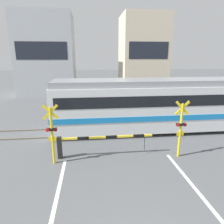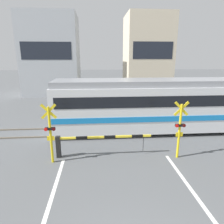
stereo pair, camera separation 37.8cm
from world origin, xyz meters
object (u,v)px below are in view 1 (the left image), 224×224
object	(u,v)px
crossing_signal_left	(52,132)
crossing_barrier_near	(87,142)
crossing_barrier_far	(125,109)
crossing_signal_right	(181,127)
commuter_train	(176,103)

from	to	relation	value
crossing_signal_left	crossing_barrier_near	bearing A→B (deg)	17.02
crossing_barrier_far	crossing_signal_right	distance (m)	6.58
crossing_signal_left	crossing_signal_right	bearing A→B (deg)	0.00
crossing_barrier_far	crossing_signal_left	size ratio (longest dim) A/B	1.66
crossing_signal_left	crossing_signal_right	distance (m)	5.83
commuter_train	crossing_signal_left	world-z (taller)	commuter_train
commuter_train	crossing_signal_left	size ratio (longest dim) A/B	5.76
commuter_train	crossing_barrier_far	xyz separation A→B (m)	(-2.89, 2.62, -1.00)
crossing_barrier_far	crossing_signal_right	xyz separation A→B (m)	(1.48, -6.36, 0.73)
crossing_signal_right	crossing_barrier_far	bearing A→B (deg)	103.09
commuter_train	crossing_barrier_far	world-z (taller)	commuter_train
crossing_barrier_near	crossing_signal_left	size ratio (longest dim) A/B	1.66
crossing_signal_right	commuter_train	bearing A→B (deg)	69.29
crossing_barrier_near	crossing_signal_right	bearing A→B (deg)	-5.94
crossing_signal_right	crossing_signal_left	bearing A→B (deg)	180.00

